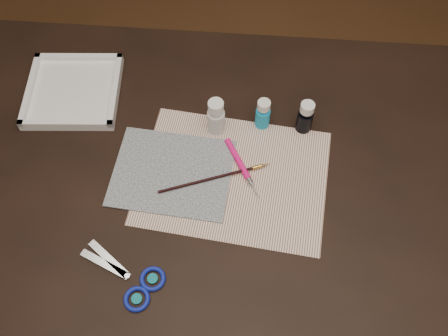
# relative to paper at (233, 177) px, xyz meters

# --- Properties ---
(ground) EXTENTS (3.50, 3.50, 0.02)m
(ground) POSITION_rel_paper_xyz_m (-0.02, -0.01, -0.76)
(ground) COLOR #422614
(ground) RESTS_ON ground
(table) EXTENTS (1.30, 0.90, 0.75)m
(table) POSITION_rel_paper_xyz_m (-0.02, -0.01, -0.38)
(table) COLOR black
(table) RESTS_ON ground
(paper) EXTENTS (0.44, 0.35, 0.00)m
(paper) POSITION_rel_paper_xyz_m (0.00, 0.00, 0.00)
(paper) COLOR white
(paper) RESTS_ON table
(canvas) EXTENTS (0.28, 0.23, 0.00)m
(canvas) POSITION_rel_paper_xyz_m (-0.14, -0.00, 0.00)
(canvas) COLOR black
(canvas) RESTS_ON paper
(paint_bottle_white) EXTENTS (0.05, 0.05, 0.10)m
(paint_bottle_white) POSITION_rel_paper_xyz_m (-0.05, 0.13, 0.05)
(paint_bottle_white) COLOR silver
(paint_bottle_white) RESTS_ON table
(paint_bottle_cyan) EXTENTS (0.04, 0.04, 0.08)m
(paint_bottle_cyan) POSITION_rel_paper_xyz_m (0.06, 0.15, 0.04)
(paint_bottle_cyan) COLOR #1298CF
(paint_bottle_cyan) RESTS_ON table
(paint_bottle_navy) EXTENTS (0.04, 0.04, 0.09)m
(paint_bottle_navy) POSITION_rel_paper_xyz_m (0.15, 0.15, 0.04)
(paint_bottle_navy) COLOR black
(paint_bottle_navy) RESTS_ON table
(paintbrush) EXTENTS (0.24, 0.10, 0.01)m
(paintbrush) POSITION_rel_paper_xyz_m (-0.04, -0.01, 0.01)
(paintbrush) COLOR black
(paintbrush) RESTS_ON canvas
(craft_knife) EXTENTS (0.09, 0.15, 0.01)m
(craft_knife) POSITION_rel_paper_xyz_m (0.02, 0.02, 0.01)
(craft_knife) COLOR #F7117B
(craft_knife) RESTS_ON paper
(scissors) EXTENTS (0.22, 0.17, 0.01)m
(scissors) POSITION_rel_paper_xyz_m (-0.21, -0.24, 0.00)
(scissors) COLOR silver
(scissors) RESTS_ON table
(palette_tray) EXTENTS (0.24, 0.24, 0.03)m
(palette_tray) POSITION_rel_paper_xyz_m (-0.41, 0.20, 0.01)
(palette_tray) COLOR white
(palette_tray) RESTS_ON table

